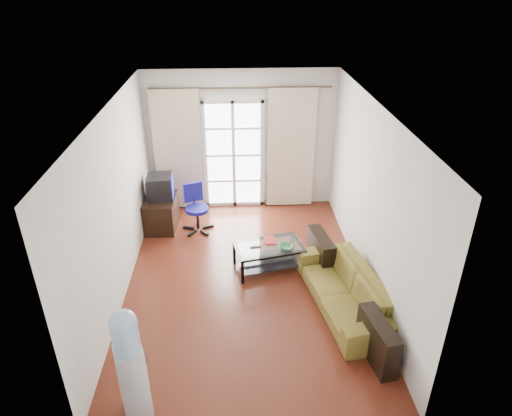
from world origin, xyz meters
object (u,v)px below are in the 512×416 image
at_px(coffee_table, 269,254).
at_px(water_cooler, 130,362).
at_px(sofa, 345,290).
at_px(tv_stand, 162,213).
at_px(crt_tv, 159,187).
at_px(task_chair, 197,217).

relative_size(coffee_table, water_cooler, 0.84).
bearing_deg(coffee_table, water_cooler, -122.12).
relative_size(sofa, water_cooler, 1.51).
bearing_deg(coffee_table, tv_stand, 142.59).
bearing_deg(crt_tv, coffee_table, -43.43).
bearing_deg(sofa, task_chair, -145.82).
height_order(sofa, tv_stand, tv_stand).
bearing_deg(water_cooler, tv_stand, 72.20).
distance_m(crt_tv, water_cooler, 4.06).
bearing_deg(task_chair, water_cooler, -116.82).
bearing_deg(tv_stand, coffee_table, -35.11).
bearing_deg(tv_stand, crt_tv, 88.49).
height_order(sofa, crt_tv, crt_tv).
distance_m(tv_stand, water_cooler, 4.04).
distance_m(sofa, crt_tv, 3.81).
bearing_deg(sofa, crt_tv, -140.49).
xyz_separation_m(sofa, tv_stand, (-2.87, 2.41, 0.00)).
relative_size(tv_stand, water_cooler, 0.58).
xyz_separation_m(crt_tv, water_cooler, (0.24, -4.05, -0.07)).
height_order(tv_stand, water_cooler, water_cooler).
distance_m(tv_stand, task_chair, 0.67).
bearing_deg(crt_tv, sofa, -45.74).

